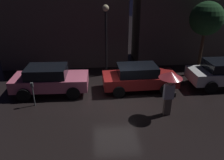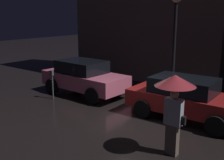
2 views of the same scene
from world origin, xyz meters
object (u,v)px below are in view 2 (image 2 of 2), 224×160
(parked_car_pink, at_px, (84,77))
(parking_meter, at_px, (52,81))
(parked_car_red, at_px, (186,98))
(street_lamp_near, at_px, (175,28))
(pedestrian_with_umbrella, at_px, (175,94))

(parked_car_pink, height_order, parking_meter, parked_car_pink)
(parked_car_red, bearing_deg, parking_meter, -168.14)
(street_lamp_near, bearing_deg, pedestrian_with_umbrella, -63.71)
(parked_car_pink, height_order, street_lamp_near, street_lamp_near)
(parking_meter, bearing_deg, parked_car_red, 13.22)
(parked_car_pink, relative_size, parking_meter, 3.27)
(parked_car_red, height_order, pedestrian_with_umbrella, pedestrian_with_umbrella)
(parked_car_pink, xyz_separation_m, parking_meter, (-0.59, -1.34, -0.04))
(parked_car_red, distance_m, parking_meter, 5.69)
(parked_car_red, relative_size, parking_meter, 3.32)
(parked_car_pink, distance_m, pedestrian_with_umbrella, 6.40)
(pedestrian_with_umbrella, bearing_deg, parking_meter, 167.24)
(parked_car_pink, bearing_deg, parked_car_red, 1.62)
(parked_car_red, height_order, parking_meter, parked_car_red)
(pedestrian_with_umbrella, bearing_deg, street_lamp_near, 115.71)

